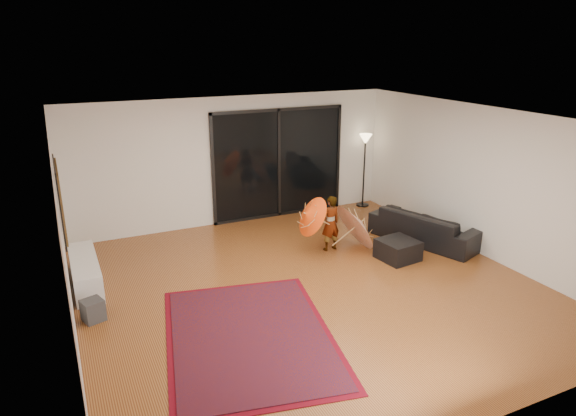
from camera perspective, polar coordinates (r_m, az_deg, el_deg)
floor at (r=8.36m, az=2.45°, el=-8.81°), size 7.00×7.00×0.00m
ceiling at (r=7.53m, az=2.73°, el=9.81°), size 7.00×7.00×0.00m
wall_back at (r=10.95m, az=-5.94°, el=5.24°), size 7.00×0.00×7.00m
wall_front at (r=5.26m, az=20.82°, el=-10.96°), size 7.00×0.00×7.00m
wall_left at (r=7.03m, az=-23.68°, el=-3.80°), size 0.00×7.00×7.00m
wall_right at (r=9.90m, az=20.88°, el=2.71°), size 0.00×7.00×7.00m
sliding_door at (r=11.31m, az=-1.06°, el=4.98°), size 3.06×0.07×2.40m
painting at (r=7.89m, az=-24.00°, el=0.79°), size 0.04×1.28×1.08m
media_console at (r=8.97m, az=-21.61°, el=-6.61°), size 0.41×1.63×0.45m
speaker at (r=7.90m, az=-20.86°, el=-10.57°), size 0.35×0.35×0.31m
persian_rug at (r=7.13m, az=-4.30°, el=-13.99°), size 2.73×3.41×0.02m
sofa at (r=10.39m, az=14.98°, el=-1.99°), size 1.50×2.30×0.63m
ottoman at (r=9.50m, az=12.11°, el=-4.56°), size 0.70×0.70×0.36m
floor_lamp at (r=12.08m, az=8.56°, el=6.43°), size 0.30×0.30×1.72m
child at (r=9.60m, az=4.73°, el=-1.70°), size 0.41×0.29×1.06m
parasol_orange at (r=9.25m, az=1.95°, el=-1.12°), size 0.53×0.76×0.84m
parasol_white at (r=9.79m, az=8.21°, el=-1.60°), size 0.69×1.01×1.00m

